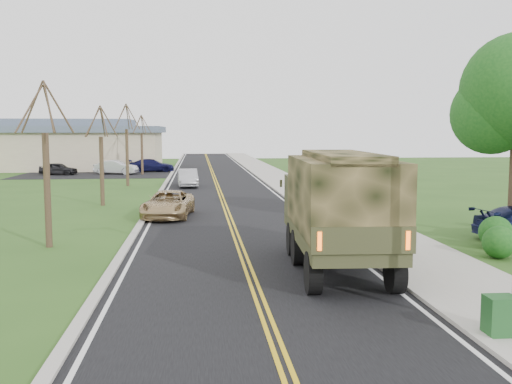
{
  "coord_description": "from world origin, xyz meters",
  "views": [
    {
      "loc": [
        -1.52,
        -11.36,
        4.23
      ],
      "look_at": [
        0.83,
        11.53,
        1.8
      ],
      "focal_mm": 40.0,
      "sensor_mm": 36.0,
      "label": 1
    }
  ],
  "objects": [
    {
      "name": "sedan_silver",
      "position": [
        -2.29,
        32.8,
        0.68
      ],
      "size": [
        1.69,
        4.23,
        1.37
      ],
      "primitive_type": "imported",
      "rotation": [
        0.0,
        0.0,
        0.06
      ],
      "color": "#BCBBC1",
      "rests_on": "ground"
    },
    {
      "name": "suv_champagne",
      "position": [
        -3.0,
        17.01,
        0.66
      ],
      "size": [
        2.69,
        4.93,
        1.31
      ],
      "primitive_type": "imported",
      "rotation": [
        0.0,
        0.0,
        -0.11
      ],
      "color": "tan",
      "rests_on": "ground"
    },
    {
      "name": "curb_left",
      "position": [
        -4.15,
        40.0,
        0.05
      ],
      "size": [
        0.3,
        120.0,
        0.1
      ],
      "primitive_type": "cube",
      "color": "#9E998E",
      "rests_on": "ground"
    },
    {
      "name": "lot_car_dark",
      "position": [
        -15.16,
        46.27,
        0.62
      ],
      "size": [
        3.83,
        2.06,
        1.24
      ],
      "primitive_type": "imported",
      "rotation": [
        0.0,
        0.0,
        1.4
      ],
      "color": "black",
      "rests_on": "ground"
    },
    {
      "name": "bare_tree_b",
      "position": [
        -7.0,
        22.0,
        2.48
      ],
      "size": [
        1.83,
        2.14,
        5.73
      ],
      "color": "#38281C",
      "rests_on": "ground"
    },
    {
      "name": "bare_tree_c",
      "position": [
        -7.0,
        34.0,
        2.78
      ],
      "size": [
        2.04,
        2.39,
        6.42
      ],
      "color": "#38281C",
      "rests_on": "ground"
    },
    {
      "name": "commercial_building",
      "position": [
        -15.98,
        55.97,
        2.69
      ],
      "size": [
        25.5,
        21.5,
        5.65
      ],
      "color": "tan",
      "rests_on": "ground"
    },
    {
      "name": "bare_tree_d",
      "position": [
        -7.0,
        46.0,
        2.55
      ],
      "size": [
        1.88,
        2.2,
        5.91
      ],
      "color": "#38281C",
      "rests_on": "ground"
    },
    {
      "name": "road",
      "position": [
        0.0,
        40.0,
        0.01
      ],
      "size": [
        8.0,
        120.0,
        0.01
      ],
      "primitive_type": "cube",
      "color": "black",
      "rests_on": "ground"
    },
    {
      "name": "lot_car_navy",
      "position": [
        -6.37,
        50.0,
        0.69
      ],
      "size": [
        4.83,
        2.17,
        1.38
      ],
      "primitive_type": "imported",
      "rotation": [
        0.0,
        0.0,
        1.62
      ],
      "color": "#0E0F36",
      "rests_on": "ground"
    },
    {
      "name": "curb_right",
      "position": [
        4.15,
        40.0,
        0.06
      ],
      "size": [
        0.3,
        120.0,
        0.12
      ],
      "primitive_type": "cube",
      "color": "#9E998E",
      "rests_on": "ground"
    },
    {
      "name": "utility_box_near",
      "position": [
        4.6,
        -0.63,
        0.5
      ],
      "size": [
        0.62,
        0.52,
        0.8
      ],
      "primitive_type": "cube",
      "rotation": [
        0.0,
        0.0,
        -0.03
      ],
      "color": "#1A4B1E",
      "rests_on": "sidewalk_right"
    },
    {
      "name": "sidewalk_right",
      "position": [
        5.9,
        40.0,
        0.05
      ],
      "size": [
        3.2,
        120.0,
        0.1
      ],
      "primitive_type": "cube",
      "color": "#9E998E",
      "rests_on": "ground"
    },
    {
      "name": "military_truck",
      "position": [
        2.67,
        5.36,
        2.08
      ],
      "size": [
        2.93,
        7.43,
        3.64
      ],
      "rotation": [
        0.0,
        0.0,
        -0.06
      ],
      "color": "black",
      "rests_on": "ground"
    },
    {
      "name": "bare_tree_a",
      "position": [
        -7.0,
        10.0,
        2.63
      ],
      "size": [
        1.93,
        2.26,
        6.08
      ],
      "color": "#38281C",
      "rests_on": "ground"
    },
    {
      "name": "lot_car_silver",
      "position": [
        -9.62,
        46.61,
        0.71
      ],
      "size": [
        4.53,
        2.54,
        1.42
      ],
      "primitive_type": "imported",
      "rotation": [
        0.0,
        0.0,
        1.31
      ],
      "color": "silver",
      "rests_on": "ground"
    },
    {
      "name": "ground",
      "position": [
        0.0,
        0.0,
        0.0
      ],
      "size": [
        160.0,
        160.0,
        0.0
      ],
      "primitive_type": "plane",
      "color": "#294B19",
      "rests_on": "ground"
    }
  ]
}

